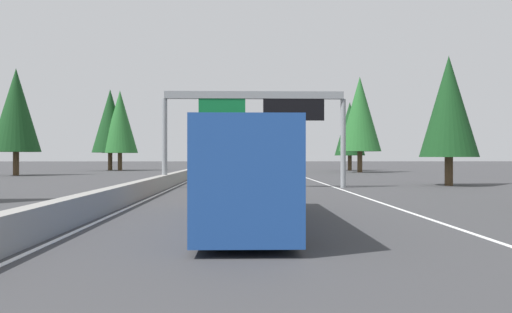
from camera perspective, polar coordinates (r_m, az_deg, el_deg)
The scene contains 17 objects.
ground_plane at distance 62.70m, azimuth -6.13°, elevation -1.98°, with size 320.00×320.00×0.00m, color #38383A.
median_barrier at distance 82.65m, azimuth -5.22°, elevation -1.18°, with size 180.00×0.56×0.90m, color gray.
shoulder_stripe_right at distance 72.77m, azimuth 3.60°, elevation -1.70°, with size 160.00×0.16×0.01m, color silver.
shoulder_stripe_median at distance 72.65m, azimuth -5.30°, elevation -1.70°, with size 160.00×0.16×0.01m, color silver.
sign_gantry_overhead at distance 34.87m, azimuth 0.09°, elevation 5.13°, with size 0.50×12.68×6.64m.
bus_far_left at distance 16.39m, azimuth -1.21°, elevation -1.59°, with size 11.50×2.55×3.10m.
sedan_near_center at distance 27.08m, azimuth -0.79°, elevation -3.14°, with size 4.40×1.80×1.47m.
sedan_mid_right at distance 72.22m, azimuth 1.62°, elevation -1.17°, with size 4.40×1.80×1.47m.
minivan_distant_a at distance 85.14m, azimuth -1.22°, elevation -0.81°, with size 5.00×1.95×1.69m.
pickup_far_right at distance 53.32m, azimuth -4.74°, elevation -1.34°, with size 5.60×2.00×1.86m.
sedan_distant_b at distance 81.22m, azimuth 1.18°, elevation -1.04°, with size 4.40×1.80×1.47m.
conifer_right_near at distance 40.28m, azimuth 20.93°, elevation 5.28°, with size 4.25×4.25×9.67m.
conifer_right_mid at distance 70.41m, azimuth 11.64°, elevation 4.70°, with size 5.74×5.74×13.05m.
conifer_right_far at distance 79.21m, azimuth 10.54°, elevation 3.08°, with size 4.65×4.65×10.56m.
conifer_left_near at distance 63.86m, azimuth -25.46°, elevation 4.74°, with size 5.39×5.39×12.25m.
conifer_left_mid at distance 81.68m, azimuth -16.14°, elevation 3.87°, with size 5.55×5.55×12.62m.
conifer_left_far at distance 80.55m, azimuth -15.11°, elevation 3.81°, with size 5.43×5.43×12.35m.
Camera 1 is at (-2.45, -5.08, 2.17)m, focal length 35.44 mm.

